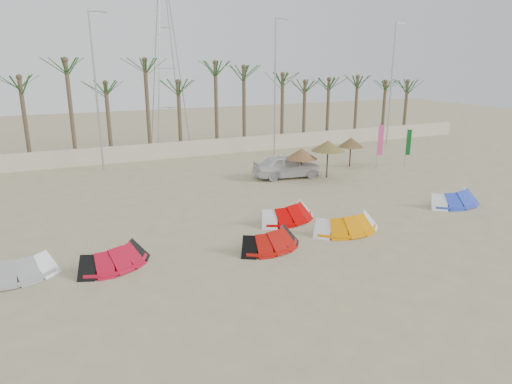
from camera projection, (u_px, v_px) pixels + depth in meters
name	position (u px, v px, depth m)	size (l,w,h in m)	color
ground	(317.00, 261.00, 18.34)	(120.00, 120.00, 0.00)	tan
boundary_wall	(176.00, 150.00, 37.42)	(60.00, 0.30, 1.30)	beige
palm_line	(176.00, 76.00, 37.37)	(52.00, 4.00, 7.70)	brown
lamp_b	(97.00, 89.00, 31.89)	(1.25, 0.14, 11.00)	#A5A8AD
lamp_c	(275.00, 85.00, 37.39)	(1.25, 0.14, 11.00)	#A5A8AD
lamp_d	(392.00, 82.00, 42.11)	(1.25, 0.14, 11.00)	#A5A8AD
pylon	(171.00, 145.00, 43.25)	(3.00, 3.00, 14.00)	#A5A8AD
kite_grey	(7.00, 266.00, 16.90)	(3.39, 1.57, 0.90)	gray
kite_red_left	(114.00, 255.00, 17.90)	(3.35, 2.43, 0.90)	#B30B22
kite_red_mid	(268.00, 238.00, 19.60)	(3.18, 2.07, 0.90)	#A70D06
kite_red_right	(286.00, 211.00, 23.06)	(3.63, 2.36, 0.90)	#C20000
kite_orange	(343.00, 222.00, 21.54)	(3.38, 1.56, 0.90)	orange
kite_blue	(451.00, 196.00, 25.59)	(3.73, 1.95, 0.90)	blue
parasol_left	(302.00, 154.00, 30.43)	(2.13, 2.13, 2.10)	#4C331E
parasol_mid	(328.00, 146.00, 30.68)	(2.30, 2.30, 2.56)	#4C331E
parasol_right	(351.00, 142.00, 33.95)	(1.89, 1.89, 2.20)	#4C331E
flag_pink	(380.00, 142.00, 33.25)	(0.45, 0.08, 3.42)	#A5A8AD
flag_green	(408.00, 143.00, 34.10)	(0.45, 0.05, 2.95)	#A5A8AD
car	(287.00, 166.00, 31.12)	(1.85, 4.60, 1.57)	silver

